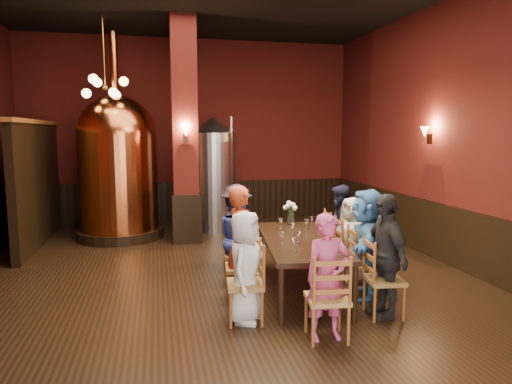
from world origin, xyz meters
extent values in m
plane|color=black|center=(0.00, 0.00, 0.00)|extent=(10.00, 10.00, 0.00)
cube|color=#49110F|center=(0.00, 5.00, 2.25)|extent=(8.00, 0.02, 4.50)
cube|color=#49110F|center=(0.00, -5.00, 2.25)|extent=(8.00, 0.02, 4.50)
cube|color=#49110F|center=(4.00, 0.00, 2.25)|extent=(0.02, 10.00, 4.50)
cube|color=black|center=(3.96, 0.00, 0.50)|extent=(0.08, 9.90, 1.00)
cube|color=black|center=(0.00, 4.96, 0.50)|extent=(7.90, 0.08, 1.00)
cube|color=#49110F|center=(-0.30, 2.80, 2.25)|extent=(0.58, 0.58, 4.50)
cube|color=black|center=(-3.20, 3.20, 1.20)|extent=(0.22, 3.50, 2.40)
cube|color=black|center=(1.07, -0.52, 0.72)|extent=(1.28, 2.50, 0.06)
cylinder|color=black|center=(0.50, -1.60, 0.34)|extent=(0.07, 0.07, 0.69)
cylinder|color=black|center=(1.37, -1.70, 0.34)|extent=(0.07, 0.07, 0.69)
cylinder|color=black|center=(0.78, 0.66, 0.34)|extent=(0.07, 0.07, 0.69)
cylinder|color=black|center=(1.65, 0.56, 0.34)|extent=(0.07, 0.07, 0.69)
imported|color=silver|center=(0.11, -1.41, 0.67)|extent=(0.67, 0.77, 1.33)
imported|color=#AA3B1D|center=(0.19, -0.75, 0.78)|extent=(0.38, 0.57, 1.55)
imported|color=#2D3B96|center=(0.27, -0.09, 0.69)|extent=(0.48, 0.73, 1.38)
imported|color=black|center=(0.35, 0.58, 0.71)|extent=(0.88, 1.05, 1.42)
imported|color=black|center=(1.80, -1.62, 0.76)|extent=(0.38, 0.89, 1.52)
imported|color=#35689F|center=(1.88, -0.95, 0.75)|extent=(0.91, 1.45, 1.49)
imported|color=beige|center=(1.96, -0.30, 0.64)|extent=(0.50, 0.68, 1.28)
imported|color=black|center=(2.04, 0.37, 0.69)|extent=(0.56, 0.75, 1.39)
imported|color=#AD3964|center=(0.89, -2.06, 0.69)|extent=(0.52, 0.35, 1.38)
cylinder|color=black|center=(-1.66, 3.45, 0.10)|extent=(1.80, 1.80, 0.20)
cylinder|color=#B8592A|center=(-1.66, 3.45, 1.20)|extent=(1.82, 1.82, 2.00)
sphere|color=#B8592A|center=(-1.66, 3.45, 2.20)|extent=(1.60, 1.60, 1.60)
cylinder|color=#B8592A|center=(-1.66, 3.45, 3.60)|extent=(0.16, 0.16, 1.30)
cylinder|color=#B2B2B7|center=(0.39, 3.80, 1.11)|extent=(1.39, 1.39, 2.23)
cone|color=#B2B2B7|center=(0.39, 3.80, 2.40)|extent=(1.07, 1.07, 0.36)
cylinder|color=#B2B2B7|center=(0.75, 3.44, 1.34)|extent=(0.07, 0.07, 2.49)
cylinder|color=white|center=(1.23, 0.47, 0.85)|extent=(0.11, 0.11, 0.21)
camera|label=1|loc=(-0.88, -6.52, 2.24)|focal=32.00mm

